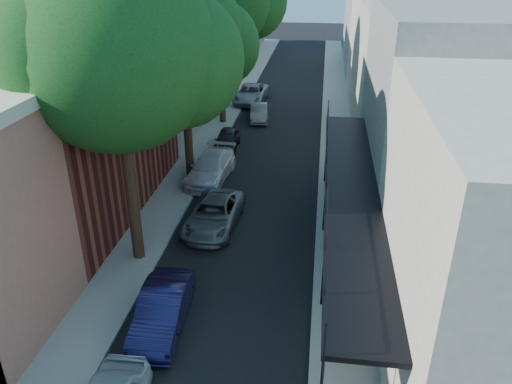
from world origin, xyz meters
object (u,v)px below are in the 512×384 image
(oak_mid, at_px, (191,39))
(parked_car_d, at_px, (211,168))
(parked_car_e, at_px, (227,140))
(parked_car_c, at_px, (214,214))
(parked_car_f, at_px, (259,112))
(parked_car_g, at_px, (251,94))
(parked_car_b, at_px, (162,310))
(oak_near, at_px, (130,52))

(oak_mid, xyz_separation_m, parked_car_d, (0.82, -0.57, -6.39))
(parked_car_e, bearing_deg, parked_car_c, -84.55)
(parked_car_f, bearing_deg, parked_car_g, 98.07)
(parked_car_b, bearing_deg, parked_car_c, 84.10)
(parked_car_c, distance_m, parked_car_f, 15.14)
(parked_car_d, bearing_deg, parked_car_e, 94.39)
(oak_near, bearing_deg, parked_car_f, 83.67)
(oak_near, xyz_separation_m, parked_car_g, (0.77, 22.16, -7.20))
(oak_near, distance_m, parked_car_g, 23.31)
(parked_car_b, distance_m, parked_car_c, 6.49)
(parked_car_f, bearing_deg, parked_car_c, -97.09)
(oak_mid, distance_m, parked_car_g, 15.58)
(oak_near, distance_m, oak_mid, 8.01)
(oak_mid, xyz_separation_m, parked_car_f, (2.02, 9.76, -6.50))
(parked_car_g, bearing_deg, oak_near, -89.10)
(oak_near, distance_m, parked_car_e, 14.00)
(oak_near, xyz_separation_m, oak_mid, (-0.05, 7.97, -0.82))
(oak_near, height_order, parked_car_d, oak_near)
(oak_mid, relative_size, parked_car_b, 2.59)
(oak_mid, height_order, parked_car_g, oak_mid)
(parked_car_c, xyz_separation_m, parked_car_e, (-1.20, 9.33, -0.03))
(oak_mid, height_order, parked_car_c, oak_mid)
(oak_mid, relative_size, parked_car_d, 2.22)
(oak_near, relative_size, parked_car_g, 2.34)
(oak_near, height_order, parked_car_e, oak_near)
(parked_car_e, distance_m, parked_car_f, 5.94)
(oak_mid, bearing_deg, parked_car_b, -81.74)
(parked_car_c, bearing_deg, parked_car_e, 100.11)
(parked_car_d, height_order, parked_car_g, parked_car_g)
(oak_mid, bearing_deg, parked_car_f, 78.31)
(parked_car_c, bearing_deg, oak_mid, 113.34)
(oak_mid, bearing_deg, oak_near, -89.63)
(oak_mid, distance_m, parked_car_b, 13.59)
(oak_near, relative_size, parked_car_d, 2.48)
(oak_near, distance_m, parked_car_c, 7.96)
(oak_mid, distance_m, parked_car_e, 7.63)
(parked_car_e, xyz_separation_m, parked_car_f, (1.20, 5.81, -0.02))
(parked_car_d, bearing_deg, parked_car_c, -71.61)
(parked_car_c, relative_size, parked_car_f, 1.29)
(parked_car_b, height_order, parked_car_c, parked_car_b)
(oak_near, xyz_separation_m, parked_car_e, (0.77, 11.91, -7.30))
(parked_car_f, relative_size, parked_car_g, 0.69)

